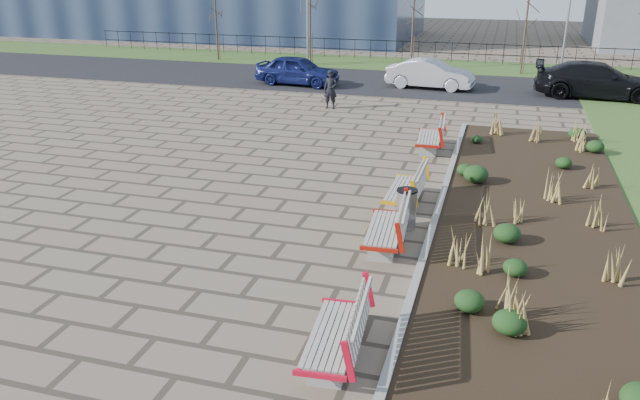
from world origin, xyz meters
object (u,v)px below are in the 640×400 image
(bench_c, at_px, (404,187))
(car_blue, at_px, (298,70))
(car_silver, at_px, (430,74))
(lamp_east, at_px, (568,18))
(pedestrian, at_px, (331,90))
(car_black, at_px, (597,80))
(bench_b, at_px, (385,226))
(bench_d, at_px, (429,135))
(litter_bin, at_px, (406,209))
(bench_a, at_px, (333,331))
(lamp_west, at_px, (308,12))

(bench_c, distance_m, car_blue, 16.62)
(car_silver, relative_size, lamp_east, 0.69)
(bench_c, height_order, pedestrian, pedestrian)
(pedestrian, relative_size, car_black, 0.30)
(bench_b, xyz_separation_m, pedestrian, (-4.74, 12.72, 0.30))
(lamp_east, bearing_deg, pedestrian, -133.14)
(car_black, bearing_deg, car_blue, 95.85)
(bench_b, distance_m, bench_c, 2.60)
(bench_d, relative_size, litter_bin, 2.23)
(car_blue, bearing_deg, car_silver, -76.16)
(bench_b, distance_m, lamp_east, 23.79)
(bench_a, bearing_deg, pedestrian, 101.29)
(bench_c, distance_m, car_silver, 15.68)
(litter_bin, bearing_deg, lamp_west, 112.93)
(bench_b, bearing_deg, bench_a, -94.15)
(bench_b, distance_m, car_blue, 18.95)
(bench_d, bearing_deg, bench_a, -94.13)
(bench_c, height_order, lamp_west, lamp_west)
(bench_b, relative_size, bench_d, 1.00)
(bench_a, distance_m, car_silver, 22.52)
(pedestrian, distance_m, lamp_west, 11.46)
(car_black, xyz_separation_m, lamp_east, (-1.20, 4.99, 2.23))
(bench_c, bearing_deg, lamp_east, 76.87)
(bench_c, bearing_deg, car_silver, 95.20)
(litter_bin, relative_size, lamp_west, 0.16)
(pedestrian, distance_m, car_blue, 5.47)
(litter_bin, xyz_separation_m, lamp_east, (4.72, 21.95, 2.57))
(bench_a, bearing_deg, bench_d, 85.69)
(car_silver, height_order, lamp_west, lamp_west)
(bench_a, xyz_separation_m, lamp_west, (-9.00, 27.37, 2.54))
(bench_d, height_order, pedestrian, pedestrian)
(bench_d, relative_size, lamp_east, 0.35)
(bench_a, relative_size, pedestrian, 1.31)
(litter_bin, bearing_deg, car_black, 70.78)
(lamp_west, xyz_separation_m, lamp_east, (14.00, 0.00, 0.00))
(car_silver, bearing_deg, litter_bin, -168.87)
(bench_d, xyz_separation_m, car_black, (6.20, 10.39, 0.31))
(litter_bin, distance_m, car_silver, 17.13)
(bench_a, xyz_separation_m, car_black, (6.20, 22.38, 0.31))
(car_black, bearing_deg, lamp_west, 74.32)
(bench_c, xyz_separation_m, lamp_east, (5.00, 20.52, 2.54))
(bench_b, xyz_separation_m, litter_bin, (0.28, 1.17, -0.03))
(bench_d, bearing_deg, pedestrian, 129.42)
(car_black, height_order, lamp_east, lamp_east)
(bench_b, relative_size, pedestrian, 1.31)
(bench_b, bearing_deg, car_black, 66.97)
(car_blue, relative_size, lamp_west, 0.70)
(bench_b, height_order, pedestrian, pedestrian)
(bench_b, distance_m, bench_d, 7.73)
(car_blue, distance_m, lamp_east, 14.17)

